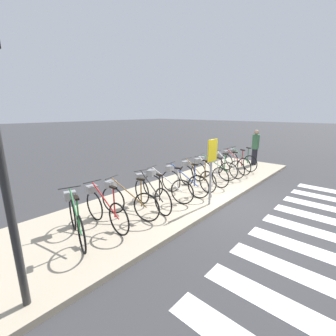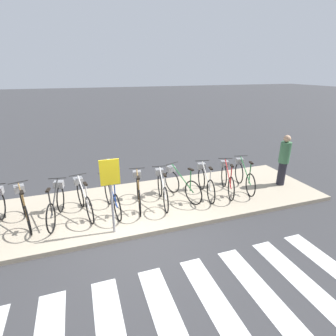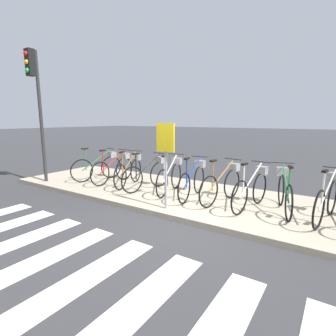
# 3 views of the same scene
# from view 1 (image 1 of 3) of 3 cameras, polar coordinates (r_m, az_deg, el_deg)

# --- Properties ---
(ground_plane) EXTENTS (120.00, 120.00, 0.00)m
(ground_plane) POSITION_cam_1_polar(r_m,az_deg,el_deg) (6.92, 14.61, -9.27)
(ground_plane) COLOR #38383A
(sidewalk) EXTENTS (12.30, 3.07, 0.12)m
(sidewalk) POSITION_cam_1_polar(r_m,az_deg,el_deg) (7.65, 4.36, -6.06)
(sidewalk) COLOR #B7A88E
(sidewalk) RESTS_ON ground_plane
(parked_bicycle_0) EXTENTS (0.64, 1.67, 1.06)m
(parked_bicycle_0) POSITION_cam_1_polar(r_m,az_deg,el_deg) (5.11, -22.47, -11.50)
(parked_bicycle_0) COLOR black
(parked_bicycle_0) RESTS_ON sidewalk
(parked_bicycle_1) EXTENTS (0.46, 1.74, 1.06)m
(parked_bicycle_1) POSITION_cam_1_polar(r_m,az_deg,el_deg) (5.40, -16.08, -9.52)
(parked_bicycle_1) COLOR black
(parked_bicycle_1) RESTS_ON sidewalk
(parked_bicycle_2) EXTENTS (0.60, 1.69, 1.06)m
(parked_bicycle_2) POSITION_cam_1_polar(r_m,az_deg,el_deg) (5.72, -10.61, -7.85)
(parked_bicycle_2) COLOR black
(parked_bicycle_2) RESTS_ON sidewalk
(parked_bicycle_3) EXTENTS (0.49, 1.72, 1.06)m
(parked_bicycle_3) POSITION_cam_1_polar(r_m,az_deg,el_deg) (6.13, -4.64, -6.10)
(parked_bicycle_3) COLOR black
(parked_bicycle_3) RESTS_ON sidewalk
(parked_bicycle_4) EXTENTS (0.51, 1.71, 1.06)m
(parked_bicycle_4) POSITION_cam_1_polar(r_m,az_deg,el_deg) (6.64, -0.94, -4.44)
(parked_bicycle_4) COLOR black
(parked_bicycle_4) RESTS_ON sidewalk
(parked_bicycle_5) EXTENTS (0.46, 1.73, 1.06)m
(parked_bicycle_5) POSITION_cam_1_polar(r_m,az_deg,el_deg) (7.12, 3.50, -3.18)
(parked_bicycle_5) COLOR black
(parked_bicycle_5) RESTS_ON sidewalk
(parked_bicycle_6) EXTENTS (0.48, 1.72, 1.06)m
(parked_bicycle_6) POSITION_cam_1_polar(r_m,az_deg,el_deg) (7.74, 6.81, -1.84)
(parked_bicycle_6) COLOR black
(parked_bicycle_6) RESTS_ON sidewalk
(parked_bicycle_7) EXTENTS (0.46, 1.72, 1.06)m
(parked_bicycle_7) POSITION_cam_1_polar(r_m,az_deg,el_deg) (8.28, 9.89, -0.90)
(parked_bicycle_7) COLOR black
(parked_bicycle_7) RESTS_ON sidewalk
(parked_bicycle_8) EXTENTS (0.67, 1.66, 1.06)m
(parked_bicycle_8) POSITION_cam_1_polar(r_m,az_deg,el_deg) (8.87, 11.25, 0.05)
(parked_bicycle_8) COLOR black
(parked_bicycle_8) RESTS_ON sidewalk
(parked_bicycle_9) EXTENTS (0.48, 1.72, 1.06)m
(parked_bicycle_9) POSITION_cam_1_polar(r_m,az_deg,el_deg) (9.51, 14.18, 0.83)
(parked_bicycle_9) COLOR black
(parked_bicycle_9) RESTS_ON sidewalk
(parked_bicycle_10) EXTENTS (0.67, 1.66, 1.06)m
(parked_bicycle_10) POSITION_cam_1_polar(r_m,az_deg,el_deg) (10.16, 16.31, 1.53)
(parked_bicycle_10) COLOR black
(parked_bicycle_10) RESTS_ON sidewalk
(parked_bicycle_11) EXTENTS (0.56, 1.70, 1.06)m
(parked_bicycle_11) POSITION_cam_1_polar(r_m,az_deg,el_deg) (10.77, 17.58, 2.13)
(parked_bicycle_11) COLOR black
(parked_bicycle_11) RESTS_ON sidewalk
(pedestrian) EXTENTS (0.34, 0.34, 1.72)m
(pedestrian) POSITION_cam_1_polar(r_m,az_deg,el_deg) (11.90, 21.28, 5.10)
(pedestrian) COLOR #23232D
(pedestrian) RESTS_ON sidewalk
(sign_post) EXTENTS (0.44, 0.07, 1.86)m
(sign_post) POSITION_cam_1_polar(r_m,az_deg,el_deg) (6.24, 11.03, 1.78)
(sign_post) COLOR #99999E
(sign_post) RESTS_ON sidewalk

